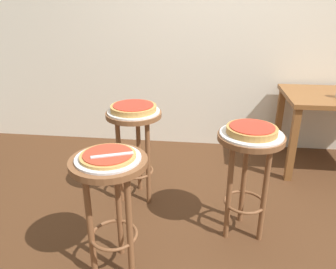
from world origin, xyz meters
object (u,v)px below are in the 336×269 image
(stool_middle, at_px, (248,162))
(stool_leftside, at_px, (135,135))
(stool_foreground, at_px, (111,189))
(pizza_foreground, at_px, (108,155))
(serving_plate_middle, at_px, (251,134))
(serving_plate_leftside, at_px, (134,111))
(pizza_leftside, at_px, (133,108))
(serving_plate_foreground, at_px, (108,158))
(pizza_server_knife, at_px, (112,155))
(pizza_middle, at_px, (252,130))

(stool_middle, relative_size, stool_leftside, 1.00)
(stool_foreground, distance_m, pizza_foreground, 0.21)
(stool_leftside, bearing_deg, serving_plate_middle, -22.74)
(serving_plate_leftside, xyz_separation_m, pizza_leftside, (-0.00, 0.00, 0.03))
(serving_plate_foreground, bearing_deg, pizza_server_knife, -33.69)
(stool_middle, height_order, serving_plate_leftside, serving_plate_leftside)
(pizza_middle, bearing_deg, pizza_foreground, -151.23)
(pizza_foreground, distance_m, stool_leftside, 0.81)
(serving_plate_middle, height_order, serving_plate_leftside, same)
(stool_middle, bearing_deg, pizza_middle, 90.00)
(serving_plate_leftside, distance_m, pizza_leftside, 0.03)
(pizza_foreground, distance_m, pizza_server_knife, 0.04)
(serving_plate_foreground, relative_size, pizza_middle, 1.11)
(stool_foreground, xyz_separation_m, pizza_server_knife, (0.03, -0.02, 0.22))
(serving_plate_foreground, xyz_separation_m, stool_leftside, (-0.04, 0.78, -0.19))
(serving_plate_middle, distance_m, pizza_middle, 0.03)
(serving_plate_middle, xyz_separation_m, serving_plate_leftside, (-0.82, 0.34, 0.00))
(stool_foreground, relative_size, pizza_foreground, 2.49)
(stool_middle, distance_m, pizza_server_knife, 0.91)
(stool_foreground, relative_size, serving_plate_middle, 1.88)
(pizza_foreground, bearing_deg, serving_plate_leftside, 92.61)
(serving_plate_foreground, relative_size, serving_plate_middle, 0.89)
(pizza_middle, bearing_deg, pizza_server_knife, -149.16)
(serving_plate_foreground, relative_size, stool_leftside, 0.47)
(stool_middle, bearing_deg, pizza_foreground, -151.23)
(stool_foreground, distance_m, serving_plate_leftside, 0.80)
(pizza_server_knife, bearing_deg, pizza_leftside, 72.83)
(stool_middle, height_order, stool_leftside, same)
(serving_plate_foreground, xyz_separation_m, stool_middle, (0.79, 0.43, -0.19))
(pizza_leftside, bearing_deg, pizza_middle, -22.74)
(serving_plate_foreground, relative_size, pizza_foreground, 1.18)
(pizza_server_knife, bearing_deg, serving_plate_leftside, 72.83)
(serving_plate_foreground, distance_m, stool_middle, 0.92)
(pizza_leftside, bearing_deg, pizza_server_knife, -85.31)
(pizza_foreground, relative_size, pizza_leftside, 0.87)
(stool_foreground, xyz_separation_m, serving_plate_leftside, (-0.04, 0.78, 0.19))
(pizza_middle, bearing_deg, serving_plate_middle, -90.00)
(stool_middle, xyz_separation_m, pizza_leftside, (-0.82, 0.34, 0.22))
(stool_leftside, bearing_deg, stool_middle, -22.74)
(stool_leftside, bearing_deg, pizza_leftside, 135.00)
(serving_plate_middle, distance_m, serving_plate_leftside, 0.89)
(stool_leftside, xyz_separation_m, serving_plate_leftside, (0.00, 0.00, 0.19))
(stool_foreground, xyz_separation_m, pizza_leftside, (-0.04, 0.78, 0.22))
(pizza_foreground, xyz_separation_m, stool_middle, (0.79, 0.43, -0.21))
(stool_middle, height_order, pizza_middle, pizza_middle)
(pizza_middle, distance_m, stool_leftside, 0.92)
(serving_plate_foreground, distance_m, serving_plate_leftside, 0.78)
(stool_foreground, distance_m, stool_middle, 0.90)
(stool_middle, bearing_deg, serving_plate_middle, 90.00)
(pizza_foreground, bearing_deg, pizza_leftside, 92.61)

